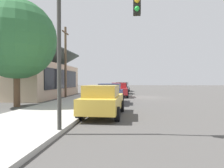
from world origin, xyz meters
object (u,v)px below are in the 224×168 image
(car_charcoal, at_px, (122,88))
(traffic_light_main, at_px, (90,30))
(fire_hydrant_red, at_px, (105,93))
(car_cherry, at_px, (119,90))
(car_navy, at_px, (111,93))
(car_silver, at_px, (124,86))
(utility_pole_wooden, at_px, (66,61))
(car_mustard, at_px, (103,100))
(shade_tree, at_px, (16,40))

(car_charcoal, height_order, traffic_light_main, traffic_light_main)
(traffic_light_main, bearing_deg, car_charcoal, 0.23)
(traffic_light_main, distance_m, fire_hydrant_red, 15.83)
(traffic_light_main, height_order, fire_hydrant_red, traffic_light_main)
(car_cherry, bearing_deg, car_navy, 174.49)
(car_silver, xyz_separation_m, utility_pole_wooden, (-13.88, 5.59, 3.11))
(car_silver, distance_m, utility_pole_wooden, 15.28)
(car_mustard, height_order, car_charcoal, same)
(car_cherry, xyz_separation_m, fire_hydrant_red, (-0.20, 1.59, -0.32))
(traffic_light_main, bearing_deg, car_silver, 0.14)
(car_charcoal, distance_m, fire_hydrant_red, 6.10)
(car_navy, distance_m, car_cherry, 6.32)
(car_navy, height_order, traffic_light_main, traffic_light_main)
(utility_pole_wooden, bearing_deg, car_silver, -21.94)
(car_silver, relative_size, utility_pole_wooden, 0.62)
(car_silver, distance_m, shade_tree, 22.59)
(car_mustard, distance_m, shade_tree, 8.16)
(car_mustard, height_order, traffic_light_main, traffic_light_main)
(car_cherry, height_order, car_charcoal, same)
(car_silver, height_order, fire_hydrant_red, car_silver)
(car_cherry, height_order, car_silver, same)
(shade_tree, distance_m, utility_pole_wooden, 7.49)
(car_charcoal, bearing_deg, car_navy, 176.92)
(fire_hydrant_red, bearing_deg, car_mustard, -172.53)
(car_cherry, distance_m, shade_tree, 11.80)
(utility_pole_wooden, distance_m, fire_hydrant_red, 5.46)
(car_charcoal, height_order, car_silver, same)
(shade_tree, bearing_deg, utility_pole_wooden, -7.47)
(shade_tree, bearing_deg, car_silver, -17.15)
(car_mustard, distance_m, traffic_light_main, 4.52)
(car_silver, bearing_deg, car_mustard, 176.76)
(car_cherry, distance_m, utility_pole_wooden, 6.60)
(traffic_light_main, xyz_separation_m, utility_pole_wooden, (14.03, 5.66, 0.44))
(car_silver, relative_size, fire_hydrant_red, 6.58)
(shade_tree, relative_size, fire_hydrant_red, 10.49)
(car_mustard, distance_m, car_navy, 5.71)
(car_cherry, relative_size, traffic_light_main, 0.87)
(traffic_light_main, height_order, utility_pole_wooden, utility_pole_wooden)
(car_cherry, relative_size, utility_pole_wooden, 0.60)
(car_mustard, xyz_separation_m, utility_pole_wooden, (10.40, 5.55, 3.11))
(car_mustard, distance_m, utility_pole_wooden, 12.19)
(shade_tree, height_order, fire_hydrant_red, shade_tree)
(car_charcoal, bearing_deg, shade_tree, 154.12)
(car_mustard, relative_size, fire_hydrant_red, 6.30)
(car_mustard, height_order, utility_pole_wooden, utility_pole_wooden)
(traffic_light_main, relative_size, fire_hydrant_red, 7.32)
(car_navy, bearing_deg, car_cherry, -2.10)
(car_mustard, xyz_separation_m, fire_hydrant_red, (11.82, 1.55, -0.32))
(car_mustard, relative_size, car_cherry, 0.99)
(car_navy, relative_size, car_cherry, 0.99)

